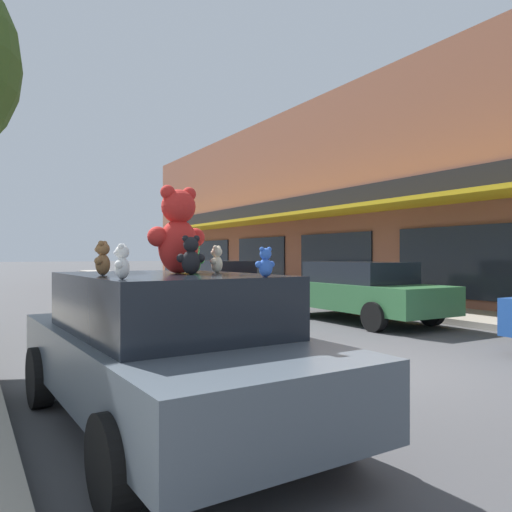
{
  "coord_description": "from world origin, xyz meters",
  "views": [
    {
      "loc": [
        -4.93,
        -5.17,
        1.58
      ],
      "look_at": [
        -0.25,
        2.82,
        1.57
      ],
      "focal_mm": 35.0,
      "sensor_mm": 36.0,
      "label": 1
    }
  ],
  "objects_px": {
    "teddy_bear_cream": "(217,260)",
    "parked_car_far_right": "(219,277)",
    "teddy_bear_brown": "(103,259)",
    "plush_art_car": "(166,346)",
    "teddy_bear_yellow": "(185,255)",
    "teddy_bear_orange": "(193,259)",
    "teddy_bear_black": "(191,256)",
    "teddy_bear_giant": "(178,231)",
    "teddy_bear_green": "(194,259)",
    "teddy_bear_white": "(122,262)",
    "parked_car_far_center": "(359,290)",
    "teddy_bear_blue": "(265,263)"
  },
  "relations": [
    {
      "from": "teddy_bear_cream",
      "to": "parked_car_far_right",
      "type": "height_order",
      "value": "teddy_bear_cream"
    },
    {
      "from": "teddy_bear_brown",
      "to": "parked_car_far_right",
      "type": "distance_m",
      "value": 14.24
    },
    {
      "from": "plush_art_car",
      "to": "teddy_bear_yellow",
      "type": "xyz_separation_m",
      "value": [
        0.49,
        0.75,
        0.85
      ]
    },
    {
      "from": "teddy_bear_cream",
      "to": "teddy_bear_orange",
      "type": "bearing_deg",
      "value": -122.19
    },
    {
      "from": "teddy_bear_yellow",
      "to": "teddy_bear_cream",
      "type": "bearing_deg",
      "value": 119.21
    },
    {
      "from": "plush_art_car",
      "to": "teddy_bear_yellow",
      "type": "bearing_deg",
      "value": 54.46
    },
    {
      "from": "teddy_bear_black",
      "to": "teddy_bear_brown",
      "type": "distance_m",
      "value": 0.76
    },
    {
      "from": "teddy_bear_yellow",
      "to": "teddy_bear_giant",
      "type": "bearing_deg",
      "value": 89.12
    },
    {
      "from": "teddy_bear_green",
      "to": "teddy_bear_white",
      "type": "relative_size",
      "value": 1.12
    },
    {
      "from": "teddy_bear_brown",
      "to": "parked_car_far_right",
      "type": "relative_size",
      "value": 0.07
    },
    {
      "from": "teddy_bear_giant",
      "to": "teddy_bear_orange",
      "type": "height_order",
      "value": "teddy_bear_giant"
    },
    {
      "from": "parked_car_far_center",
      "to": "teddy_bear_brown",
      "type": "bearing_deg",
      "value": -146.67
    },
    {
      "from": "teddy_bear_giant",
      "to": "parked_car_far_right",
      "type": "bearing_deg",
      "value": -127.48
    },
    {
      "from": "teddy_bear_green",
      "to": "parked_car_far_right",
      "type": "relative_size",
      "value": 0.07
    },
    {
      "from": "teddy_bear_white",
      "to": "teddy_bear_orange",
      "type": "relative_size",
      "value": 0.92
    },
    {
      "from": "teddy_bear_yellow",
      "to": "parked_car_far_right",
      "type": "xyz_separation_m",
      "value": [
        6.09,
        11.52,
        -0.83
      ]
    },
    {
      "from": "plush_art_car",
      "to": "teddy_bear_orange",
      "type": "bearing_deg",
      "value": 42.38
    },
    {
      "from": "teddy_bear_black",
      "to": "parked_car_far_right",
      "type": "height_order",
      "value": "teddy_bear_black"
    },
    {
      "from": "plush_art_car",
      "to": "parked_car_far_center",
      "type": "distance_m",
      "value": 8.09
    },
    {
      "from": "teddy_bear_white",
      "to": "teddy_bear_brown",
      "type": "height_order",
      "value": "teddy_bear_brown"
    },
    {
      "from": "parked_car_far_right",
      "to": "teddy_bear_blue",
      "type": "bearing_deg",
      "value": -114.74
    },
    {
      "from": "teddy_bear_yellow",
      "to": "teddy_bear_green",
      "type": "bearing_deg",
      "value": 103.47
    },
    {
      "from": "teddy_bear_giant",
      "to": "teddy_bear_orange",
      "type": "xyz_separation_m",
      "value": [
        0.32,
        0.4,
        -0.27
      ]
    },
    {
      "from": "teddy_bear_brown",
      "to": "parked_car_far_center",
      "type": "relative_size",
      "value": 0.06
    },
    {
      "from": "parked_car_far_center",
      "to": "teddy_bear_giant",
      "type": "bearing_deg",
      "value": -144.3
    },
    {
      "from": "teddy_bear_giant",
      "to": "teddy_bear_orange",
      "type": "bearing_deg",
      "value": -139.02
    },
    {
      "from": "teddy_bear_yellow",
      "to": "parked_car_far_center",
      "type": "bearing_deg",
      "value": -121.2
    },
    {
      "from": "plush_art_car",
      "to": "parked_car_far_right",
      "type": "xyz_separation_m",
      "value": [
        6.58,
        12.28,
        0.02
      ]
    },
    {
      "from": "teddy_bear_white",
      "to": "teddy_bear_yellow",
      "type": "bearing_deg",
      "value": 173.31
    },
    {
      "from": "teddy_bear_cream",
      "to": "teddy_bear_black",
      "type": "height_order",
      "value": "teddy_bear_black"
    },
    {
      "from": "teddy_bear_cream",
      "to": "teddy_bear_brown",
      "type": "distance_m",
      "value": 1.11
    },
    {
      "from": "teddy_bear_blue",
      "to": "parked_car_far_right",
      "type": "relative_size",
      "value": 0.06
    },
    {
      "from": "parked_car_far_center",
      "to": "teddy_bear_black",
      "type": "bearing_deg",
      "value": -142.44
    },
    {
      "from": "teddy_bear_green",
      "to": "teddy_bear_orange",
      "type": "relative_size",
      "value": 1.03
    },
    {
      "from": "teddy_bear_giant",
      "to": "teddy_bear_blue",
      "type": "xyz_separation_m",
      "value": [
        0.3,
        -1.1,
        -0.28
      ]
    },
    {
      "from": "teddy_bear_giant",
      "to": "teddy_bear_black",
      "type": "xyz_separation_m",
      "value": [
        -0.01,
        -0.33,
        -0.23
      ]
    },
    {
      "from": "teddy_bear_yellow",
      "to": "teddy_bear_brown",
      "type": "height_order",
      "value": "teddy_bear_yellow"
    },
    {
      "from": "teddy_bear_yellow",
      "to": "teddy_bear_green",
      "type": "distance_m",
      "value": 0.55
    },
    {
      "from": "teddy_bear_yellow",
      "to": "parked_car_far_center",
      "type": "xyz_separation_m",
      "value": [
        6.09,
        3.94,
        -0.84
      ]
    },
    {
      "from": "teddy_bear_yellow",
      "to": "teddy_bear_orange",
      "type": "distance_m",
      "value": 0.29
    },
    {
      "from": "teddy_bear_white",
      "to": "parked_car_far_center",
      "type": "relative_size",
      "value": 0.06
    },
    {
      "from": "parked_car_far_right",
      "to": "teddy_bear_brown",
      "type": "bearing_deg",
      "value": -120.22
    },
    {
      "from": "teddy_bear_blue",
      "to": "teddy_bear_black",
      "type": "bearing_deg",
      "value": -67.47
    },
    {
      "from": "teddy_bear_green",
      "to": "teddy_bear_black",
      "type": "height_order",
      "value": "teddy_bear_black"
    },
    {
      "from": "teddy_bear_white",
      "to": "teddy_bear_orange",
      "type": "xyz_separation_m",
      "value": [
        1.1,
        1.28,
        0.01
      ]
    },
    {
      "from": "teddy_bear_orange",
      "to": "teddy_bear_green",
      "type": "bearing_deg",
      "value": 54.77
    },
    {
      "from": "teddy_bear_black",
      "to": "teddy_bear_yellow",
      "type": "bearing_deg",
      "value": -92.1
    },
    {
      "from": "teddy_bear_blue",
      "to": "teddy_bear_white",
      "type": "relative_size",
      "value": 0.93
    },
    {
      "from": "teddy_bear_yellow",
      "to": "parked_car_far_right",
      "type": "distance_m",
      "value": 13.06
    },
    {
      "from": "parked_car_far_center",
      "to": "plush_art_car",
      "type": "bearing_deg",
      "value": -144.49
    }
  ]
}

